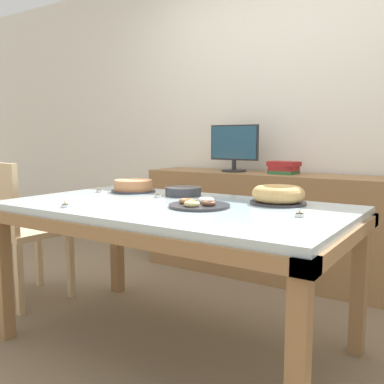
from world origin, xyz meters
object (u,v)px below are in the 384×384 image
at_px(chair, 17,225).
at_px(tealight_right_edge, 99,191).
at_px(book_stack, 284,168).
at_px(pastry_platter, 199,205).
at_px(plate_stack, 183,191).
at_px(tealight_left_edge, 299,215).
at_px(tealight_near_cakes, 158,196).
at_px(cake_chocolate_round, 133,186).
at_px(computer_monitor, 234,148).
at_px(cake_golden_bundt, 278,195).
at_px(tealight_centre, 65,205).

height_order(chair, tealight_right_edge, chair).
xyz_separation_m(book_stack, tealight_right_edge, (-0.73, -1.21, -0.10)).
height_order(pastry_platter, plate_stack, plate_stack).
bearing_deg(tealight_left_edge, tealight_near_cakes, 170.69).
bearing_deg(cake_chocolate_round, tealight_left_edge, -13.29).
relative_size(chair, computer_monitor, 2.22).
relative_size(cake_golden_bundt, plate_stack, 1.36).
xyz_separation_m(chair, plate_stack, (1.06, 0.38, 0.26)).
height_order(tealight_centre, tealight_right_edge, same).
bearing_deg(chair, plate_stack, 19.49).
bearing_deg(tealight_centre, cake_golden_bundt, 39.68).
bearing_deg(plate_stack, tealight_centre, -108.79).
bearing_deg(tealight_centre, plate_stack, 71.21).
bearing_deg(cake_golden_bundt, pastry_platter, -132.13).
height_order(cake_golden_bundt, tealight_right_edge, cake_golden_bundt).
height_order(cake_chocolate_round, tealight_right_edge, cake_chocolate_round).
distance_m(cake_chocolate_round, plate_stack, 0.37).
xyz_separation_m(tealight_left_edge, tealight_near_cakes, (-0.87, 0.14, 0.00)).
bearing_deg(tealight_near_cakes, tealight_centre, -107.25).
distance_m(chair, tealight_centre, 0.92).
relative_size(cake_chocolate_round, tealight_near_cakes, 6.91).
height_order(chair, tealight_left_edge, chair).
xyz_separation_m(cake_chocolate_round, tealight_near_cakes, (0.30, -0.13, -0.03)).
bearing_deg(computer_monitor, cake_golden_bundt, -52.17).
bearing_deg(plate_stack, cake_golden_bundt, 0.34).
bearing_deg(tealight_left_edge, tealight_centre, -160.10).
bearing_deg(plate_stack, tealight_right_edge, -162.75).
height_order(cake_chocolate_round, cake_golden_bundt, cake_golden_bundt).
bearing_deg(tealight_near_cakes, computer_monitor, 97.26).
bearing_deg(cake_golden_bundt, book_stack, 110.14).
bearing_deg(tealight_near_cakes, cake_golden_bundt, 13.66).
xyz_separation_m(book_stack, tealight_centre, (-0.43, -1.72, -0.10)).
xyz_separation_m(computer_monitor, plate_stack, (0.22, -1.04, -0.23)).
bearing_deg(pastry_platter, book_stack, 94.29).
height_order(computer_monitor, tealight_centre, computer_monitor).
xyz_separation_m(computer_monitor, tealight_right_edge, (-0.30, -1.21, -0.24)).
relative_size(plate_stack, tealight_left_edge, 5.25).
bearing_deg(tealight_right_edge, chair, -158.40).
xyz_separation_m(chair, computer_monitor, (0.84, 1.42, 0.49)).
distance_m(book_stack, pastry_platter, 1.36).
bearing_deg(tealight_right_edge, tealight_centre, -60.16).
distance_m(pastry_platter, tealight_centre, 0.65).
xyz_separation_m(tealight_centre, tealight_right_edge, (-0.29, 0.51, 0.00)).
bearing_deg(tealight_left_edge, book_stack, 114.08).
distance_m(pastry_platter, tealight_left_edge, 0.50).
distance_m(computer_monitor, tealight_right_edge, 1.27).
bearing_deg(tealight_right_edge, tealight_left_edge, -5.88).
bearing_deg(cake_golden_bundt, chair, -167.04).
relative_size(book_stack, tealight_right_edge, 6.02).
relative_size(tealight_left_edge, tealight_near_cakes, 1.00).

